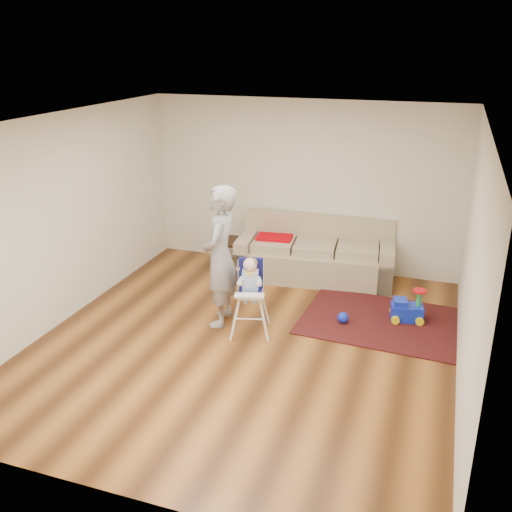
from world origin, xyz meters
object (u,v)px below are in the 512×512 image
(toy_ball, at_px, (343,318))
(adult, at_px, (220,257))
(sofa, at_px, (315,250))
(side_table, at_px, (231,254))
(ride_on_toy, at_px, (408,304))
(high_chair, at_px, (250,297))

(toy_ball, relative_size, adult, 0.08)
(sofa, distance_m, adult, 2.12)
(sofa, distance_m, side_table, 1.40)
(sofa, distance_m, toy_ball, 1.65)
(toy_ball, bearing_deg, sofa, 116.91)
(ride_on_toy, distance_m, adult, 2.57)
(side_table, relative_size, ride_on_toy, 1.09)
(toy_ball, relative_size, high_chair, 0.14)
(side_table, bearing_deg, ride_on_toy, -19.08)
(ride_on_toy, relative_size, high_chair, 0.44)
(sofa, height_order, side_table, sofa)
(sofa, height_order, adult, adult)
(sofa, bearing_deg, toy_ball, -69.27)
(side_table, distance_m, toy_ball, 2.52)
(sofa, relative_size, adult, 1.34)
(toy_ball, bearing_deg, high_chair, -151.24)
(toy_ball, height_order, high_chair, high_chair)
(toy_ball, xyz_separation_m, adult, (-1.54, -0.46, 0.84))
(sofa, height_order, high_chair, high_chair)
(ride_on_toy, distance_m, high_chair, 2.12)
(side_table, xyz_separation_m, high_chair, (1.03, -1.96, 0.25))
(ride_on_toy, bearing_deg, toy_ball, -166.39)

